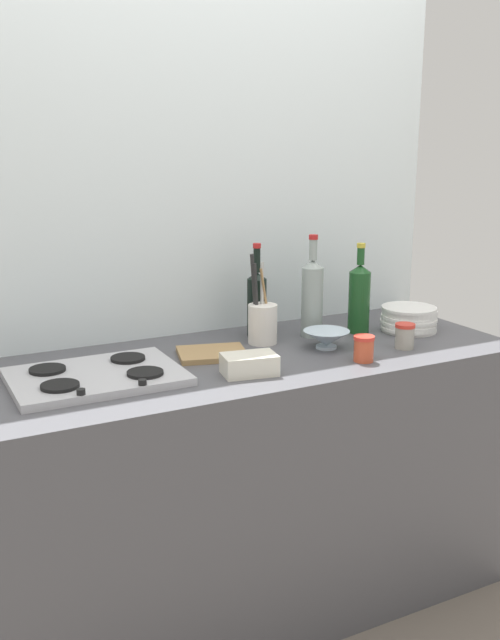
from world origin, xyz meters
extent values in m
plane|color=#6B6056|center=(0.00, 0.00, 0.00)|extent=(6.00, 6.00, 0.00)
cube|color=#4C4C51|center=(0.00, 0.00, 0.45)|extent=(1.80, 0.70, 0.90)
cube|color=silver|center=(0.00, 0.38, 1.11)|extent=(1.90, 0.06, 2.22)
cube|color=#B2B2B7|center=(-0.52, -0.02, 0.91)|extent=(0.49, 0.36, 0.02)
cylinder|color=black|center=(-0.64, -0.10, 0.93)|extent=(0.11, 0.11, 0.01)
cylinder|color=black|center=(-0.40, -0.10, 0.93)|extent=(0.11, 0.11, 0.01)
cylinder|color=black|center=(-0.64, 0.06, 0.93)|extent=(0.11, 0.11, 0.01)
cylinder|color=black|center=(-0.40, 0.06, 0.93)|extent=(0.11, 0.11, 0.01)
cylinder|color=black|center=(-0.61, -0.19, 0.93)|extent=(0.02, 0.02, 0.02)
cylinder|color=black|center=(-0.43, -0.19, 0.93)|extent=(0.02, 0.02, 0.02)
cylinder|color=white|center=(0.67, 0.01, 0.91)|extent=(0.20, 0.20, 0.01)
cylinder|color=white|center=(0.66, 0.01, 0.92)|extent=(0.20, 0.20, 0.01)
cylinder|color=white|center=(0.66, 0.01, 0.93)|extent=(0.20, 0.20, 0.01)
cylinder|color=white|center=(0.66, 0.01, 0.94)|extent=(0.20, 0.20, 0.01)
cylinder|color=white|center=(0.67, 0.01, 0.95)|extent=(0.20, 0.20, 0.01)
cylinder|color=white|center=(0.66, 0.01, 0.96)|extent=(0.20, 0.20, 0.01)
cylinder|color=white|center=(0.67, 0.01, 0.97)|extent=(0.20, 0.20, 0.01)
cylinder|color=white|center=(0.67, 0.01, 0.98)|extent=(0.20, 0.20, 0.01)
cylinder|color=white|center=(0.66, 0.01, 0.99)|extent=(0.20, 0.20, 0.01)
cylinder|color=black|center=(0.14, 0.21, 1.00)|extent=(0.07, 0.07, 0.21)
cone|color=black|center=(0.14, 0.21, 1.12)|extent=(0.07, 0.07, 0.02)
cylinder|color=black|center=(0.14, 0.21, 1.18)|extent=(0.02, 0.02, 0.09)
cylinder|color=#B21E1E|center=(0.14, 0.21, 1.23)|extent=(0.03, 0.03, 0.02)
cylinder|color=gray|center=(0.31, 0.11, 1.03)|extent=(0.08, 0.08, 0.25)
cone|color=gray|center=(0.31, 0.11, 1.16)|extent=(0.08, 0.08, 0.03)
cylinder|color=gray|center=(0.31, 0.11, 1.21)|extent=(0.03, 0.03, 0.07)
cylinder|color=#B21E1E|center=(0.31, 0.11, 1.26)|extent=(0.03, 0.03, 0.02)
cylinder|color=#19471E|center=(0.49, 0.08, 1.01)|extent=(0.08, 0.08, 0.22)
cone|color=#19471E|center=(0.49, 0.08, 1.14)|extent=(0.08, 0.08, 0.03)
cylinder|color=#19471E|center=(0.49, 0.08, 1.18)|extent=(0.03, 0.03, 0.06)
cylinder|color=gold|center=(0.49, 0.08, 1.22)|extent=(0.03, 0.03, 0.02)
cylinder|color=silver|center=(0.27, -0.04, 0.91)|extent=(0.07, 0.07, 0.01)
cone|color=silver|center=(0.27, -0.04, 0.94)|extent=(0.16, 0.16, 0.05)
cube|color=silver|center=(-0.09, -0.17, 0.93)|extent=(0.18, 0.13, 0.06)
cylinder|color=silver|center=(0.11, 0.11, 0.97)|extent=(0.10, 0.10, 0.14)
cylinder|color=#262626|center=(0.08, 0.13, 1.08)|extent=(0.04, 0.03, 0.26)
cylinder|color=#262626|center=(0.09, 0.12, 1.07)|extent=(0.03, 0.02, 0.23)
cylinder|color=#997247|center=(0.12, 0.12, 1.06)|extent=(0.04, 0.01, 0.20)
cylinder|color=#B7B7B2|center=(0.11, 0.13, 1.07)|extent=(0.02, 0.03, 0.22)
cylinder|color=#9E998C|center=(0.50, -0.17, 0.94)|extent=(0.06, 0.06, 0.07)
cylinder|color=red|center=(0.50, -0.17, 0.98)|extent=(0.07, 0.07, 0.01)
cylinder|color=#C64C2D|center=(0.29, -0.22, 0.94)|extent=(0.06, 0.06, 0.07)
cylinder|color=red|center=(0.29, -0.22, 0.98)|extent=(0.07, 0.07, 0.01)
cube|color=#9E7A4C|center=(-0.11, 0.05, 0.91)|extent=(0.26, 0.23, 0.02)
camera|label=1|loc=(-1.04, -2.02, 1.59)|focal=40.40mm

